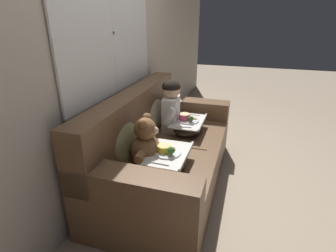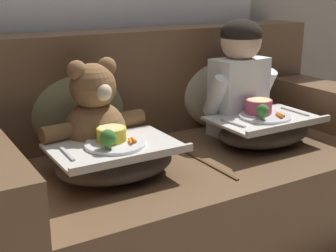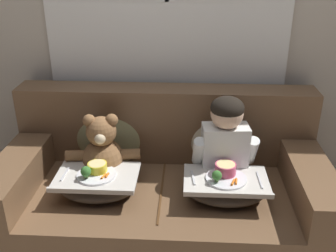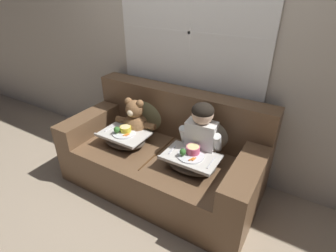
% 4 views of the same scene
% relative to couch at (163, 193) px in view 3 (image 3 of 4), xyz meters
% --- Properties ---
extents(ground_plane, '(14.00, 14.00, 0.00)m').
position_rel_couch_xyz_m(ground_plane, '(0.00, -0.07, -0.33)').
color(ground_plane, tan).
extents(wall_back_with_window, '(8.00, 0.08, 2.60)m').
position_rel_couch_xyz_m(wall_back_with_window, '(0.00, 0.49, 0.98)').
color(wall_back_with_window, '#BCB2A3').
rests_on(wall_back_with_window, ground_plane).
extents(couch, '(1.91, 0.96, 0.92)m').
position_rel_couch_xyz_m(couch, '(0.00, 0.00, 0.00)').
color(couch, brown).
rests_on(couch, ground_plane).
extents(throw_pillow_behind_child, '(0.42, 0.20, 0.44)m').
position_rel_couch_xyz_m(throw_pillow_behind_child, '(0.37, 0.22, 0.30)').
color(throw_pillow_behind_child, '#C1B293').
rests_on(throw_pillow_behind_child, couch).
extents(throw_pillow_behind_teddy, '(0.44, 0.21, 0.46)m').
position_rel_couch_xyz_m(throw_pillow_behind_teddy, '(-0.37, 0.22, 0.30)').
color(throw_pillow_behind_teddy, '#898456').
rests_on(throw_pillow_behind_teddy, couch).
extents(child_figure, '(0.39, 0.20, 0.54)m').
position_rel_couch_xyz_m(child_figure, '(0.37, 0.02, 0.40)').
color(child_figure, white).
rests_on(child_figure, couch).
extents(teddy_bear, '(0.46, 0.32, 0.42)m').
position_rel_couch_xyz_m(teddy_bear, '(-0.37, 0.01, 0.28)').
color(teddy_bear, brown).
rests_on(teddy_bear, couch).
extents(lap_tray_child, '(0.47, 0.32, 0.20)m').
position_rel_couch_xyz_m(lap_tray_child, '(0.37, -0.17, 0.17)').
color(lap_tray_child, '#473D33').
rests_on(lap_tray_child, child_figure).
extents(lap_tray_teddy, '(0.47, 0.34, 0.21)m').
position_rel_couch_xyz_m(lap_tray_teddy, '(-0.37, -0.17, 0.17)').
color(lap_tray_teddy, '#473D33').
rests_on(lap_tray_teddy, teddy_bear).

